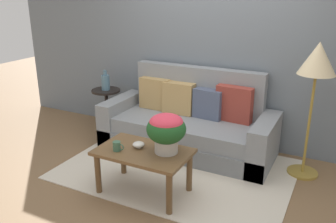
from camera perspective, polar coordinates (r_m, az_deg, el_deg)
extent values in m
plane|color=brown|center=(4.13, 0.66, -9.94)|extent=(14.00, 14.00, 0.00)
cube|color=slate|center=(4.74, 7.32, 12.34)|extent=(6.40, 0.12, 2.92)
cube|color=beige|center=(4.23, 1.41, -9.16)|extent=(2.57, 1.79, 0.01)
cube|color=slate|center=(4.66, 2.92, -4.86)|extent=(2.20, 0.88, 0.23)
cube|color=gray|center=(4.55, 2.85, -2.53)|extent=(1.77, 0.79, 0.19)
cube|color=gray|center=(4.79, 4.80, 2.27)|extent=(1.77, 0.16, 0.82)
cube|color=gray|center=(5.05, -7.37, -0.93)|extent=(0.22, 0.88, 0.58)
cube|color=gray|center=(4.31, 15.11, -5.07)|extent=(0.22, 0.88, 0.58)
cube|color=#4C5670|center=(4.57, 6.44, 1.23)|extent=(0.39, 0.20, 0.38)
cube|color=#93382D|center=(4.48, 10.52, 1.15)|extent=(0.46, 0.18, 0.46)
cube|color=tan|center=(4.90, -2.14, 2.86)|extent=(0.43, 0.17, 0.43)
cube|color=tan|center=(4.72, 1.74, 2.16)|extent=(0.42, 0.20, 0.42)
cylinder|color=brown|center=(3.76, -11.11, -9.72)|extent=(0.06, 0.06, 0.44)
cylinder|color=brown|center=(3.37, 0.19, -12.98)|extent=(0.06, 0.06, 0.44)
cylinder|color=brown|center=(4.08, -7.16, -7.04)|extent=(0.06, 0.06, 0.44)
cylinder|color=brown|center=(3.73, 3.43, -9.62)|extent=(0.06, 0.06, 0.44)
cube|color=brown|center=(3.60, -3.95, -6.46)|extent=(0.94, 0.58, 0.03)
cylinder|color=black|center=(5.45, -9.54, -2.60)|extent=(0.27, 0.27, 0.03)
cylinder|color=black|center=(5.35, -9.71, 0.29)|extent=(0.05, 0.05, 0.55)
cylinder|color=black|center=(5.26, -9.89, 3.29)|extent=(0.41, 0.41, 0.03)
cylinder|color=olive|center=(4.41, 20.62, -9.07)|extent=(0.34, 0.34, 0.03)
cylinder|color=olive|center=(4.18, 21.54, -2.03)|extent=(0.03, 0.03, 1.13)
cone|color=beige|center=(3.99, 22.83, 7.84)|extent=(0.39, 0.39, 0.34)
cylinder|color=#B7B2A8|center=(3.52, -0.27, -5.36)|extent=(0.23, 0.23, 0.15)
ellipsoid|color=#1E5123|center=(3.46, -0.28, -2.81)|extent=(0.39, 0.39, 0.28)
ellipsoid|color=#DB384C|center=(3.43, -0.28, -1.72)|extent=(0.33, 0.33, 0.16)
cylinder|color=#3D664C|center=(3.60, -8.19, -5.49)|extent=(0.08, 0.08, 0.10)
torus|color=#3D664C|center=(3.57, -7.51, -5.66)|extent=(0.07, 0.01, 0.07)
cylinder|color=silver|center=(3.65, -4.72, -5.64)|extent=(0.05, 0.05, 0.02)
ellipsoid|color=silver|center=(3.64, -4.73, -5.26)|extent=(0.12, 0.12, 0.05)
cylinder|color=slate|center=(5.23, -9.94, 4.58)|extent=(0.12, 0.12, 0.22)
cylinder|color=slate|center=(5.19, -10.03, 6.12)|extent=(0.05, 0.05, 0.07)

